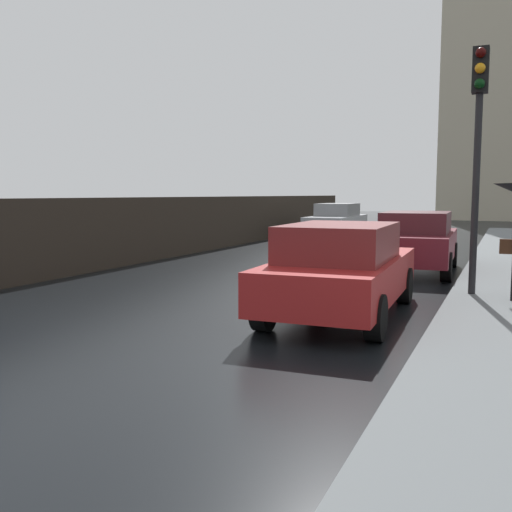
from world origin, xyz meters
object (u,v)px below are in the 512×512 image
Objects in this scene: car_maroon_near_kerb at (417,241)px; traffic_light at (478,125)px; car_red_far_ahead at (342,269)px; car_silver_mid_road at (337,221)px.

traffic_light reaches higher than car_maroon_near_kerb.
car_maroon_near_kerb reaches higher than car_red_far_ahead.
car_silver_mid_road reaches higher than car_red_far_ahead.
car_red_far_ahead is 3.57m from traffic_light.
car_red_far_ahead is at bearing -130.47° from traffic_light.
car_maroon_near_kerb is 0.95× the size of car_red_far_ahead.
car_red_far_ahead is (4.32, -14.98, -0.02)m from car_silver_mid_road.
car_maroon_near_kerb is at bearing 84.74° from car_red_far_ahead.
car_silver_mid_road is 14.45m from traffic_light.
traffic_light reaches higher than car_red_far_ahead.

